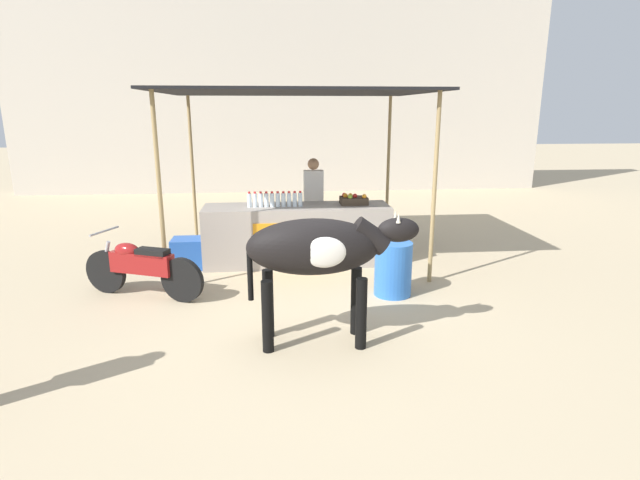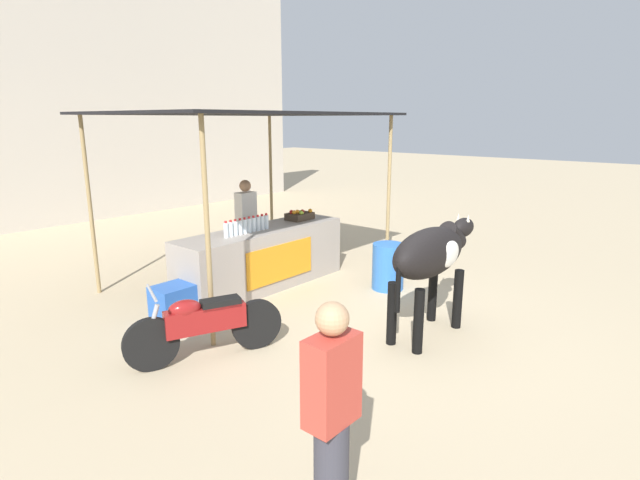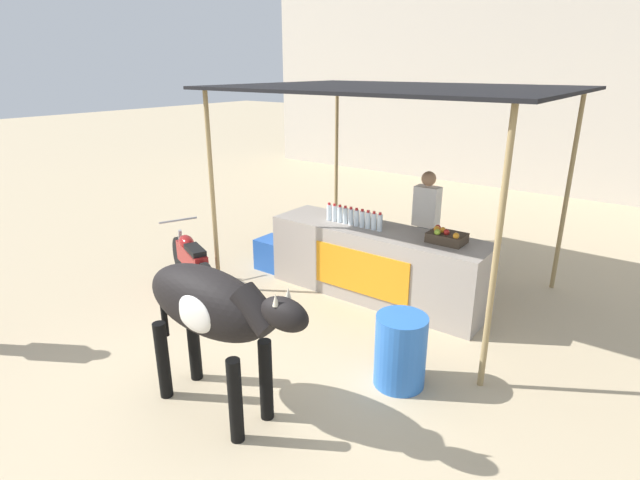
# 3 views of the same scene
# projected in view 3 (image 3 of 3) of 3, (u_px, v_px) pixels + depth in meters

# --- Properties ---
(ground_plane) EXTENTS (60.00, 60.00, 0.00)m
(ground_plane) POSITION_uv_depth(u_px,v_px,m) (267.00, 368.00, 5.23)
(ground_plane) COLOR tan
(building_wall_far) EXTENTS (16.00, 0.50, 6.99)m
(building_wall_far) POSITION_uv_depth(u_px,v_px,m) (551.00, 43.00, 11.54)
(building_wall_far) COLOR beige
(building_wall_far) RESTS_ON ground
(stall_counter) EXTENTS (3.00, 0.82, 0.96)m
(stall_counter) POSITION_uv_depth(u_px,v_px,m) (376.00, 263.00, 6.73)
(stall_counter) COLOR #9E9389
(stall_counter) RESTS_ON ground
(stall_awning) EXTENTS (4.20, 3.20, 2.76)m
(stall_awning) POSITION_uv_depth(u_px,v_px,m) (395.00, 96.00, 6.24)
(stall_awning) COLOR black
(stall_awning) RESTS_ON ground
(water_bottle_row) EXTENTS (0.88, 0.07, 0.25)m
(water_bottle_row) POSITION_uv_depth(u_px,v_px,m) (354.00, 217.00, 6.69)
(water_bottle_row) COLOR silver
(water_bottle_row) RESTS_ON stall_counter
(fruit_crate) EXTENTS (0.44, 0.32, 0.18)m
(fruit_crate) POSITION_uv_depth(u_px,v_px,m) (446.00, 237.00, 6.05)
(fruit_crate) COLOR #3F3326
(fruit_crate) RESTS_ON stall_counter
(vendor_behind_counter) EXTENTS (0.34, 0.22, 1.65)m
(vendor_behind_counter) POSITION_uv_depth(u_px,v_px,m) (425.00, 228.00, 6.99)
(vendor_behind_counter) COLOR #383842
(vendor_behind_counter) RESTS_ON ground
(cooler_box) EXTENTS (0.60, 0.44, 0.48)m
(cooler_box) POSITION_uv_depth(u_px,v_px,m) (277.00, 255.00, 7.69)
(cooler_box) COLOR blue
(cooler_box) RESTS_ON ground
(water_barrel) EXTENTS (0.50, 0.50, 0.74)m
(water_barrel) POSITION_uv_depth(u_px,v_px,m) (400.00, 351.00, 4.87)
(water_barrel) COLOR blue
(water_barrel) RESTS_ON ground
(cow) EXTENTS (1.82, 0.55, 1.44)m
(cow) POSITION_uv_depth(u_px,v_px,m) (212.00, 308.00, 4.27)
(cow) COLOR black
(cow) RESTS_ON ground
(motorcycle_parked) EXTENTS (1.69, 0.85, 0.90)m
(motorcycle_parked) POSITION_uv_depth(u_px,v_px,m) (192.00, 261.00, 6.94)
(motorcycle_parked) COLOR black
(motorcycle_parked) RESTS_ON ground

